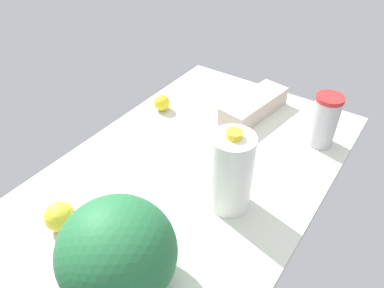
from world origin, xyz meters
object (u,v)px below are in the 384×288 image
(egg_carton, at_px, (254,106))
(lemon_loose, at_px, (162,103))
(milk_jug, at_px, (231,172))
(watermelon, at_px, (117,252))
(tumbler_cup, at_px, (324,120))
(lemon_beside_bowl, at_px, (60,217))

(egg_carton, distance_m, lemon_loose, 0.34)
(milk_jug, height_order, watermelon, milk_jug)
(tumbler_cup, relative_size, lemon_loose, 3.00)
(tumbler_cup, bearing_deg, egg_carton, -96.18)
(lemon_loose, bearing_deg, egg_carton, 119.70)
(egg_carton, xyz_separation_m, tumbler_cup, (0.03, 0.26, 0.06))
(egg_carton, bearing_deg, milk_jug, 27.34)
(egg_carton, relative_size, lemon_loose, 4.86)
(watermelon, relative_size, lemon_loose, 4.25)
(lemon_beside_bowl, xyz_separation_m, lemon_loose, (-0.59, -0.13, -0.01))
(egg_carton, relative_size, lemon_beside_bowl, 3.71)
(milk_jug, relative_size, lemon_beside_bowl, 3.17)
(lemon_beside_bowl, bearing_deg, lemon_loose, -167.46)
(egg_carton, height_order, lemon_beside_bowl, lemon_beside_bowl)
(tumbler_cup, bearing_deg, lemon_beside_bowl, -30.43)
(milk_jug, bearing_deg, watermelon, -12.02)
(tumbler_cup, height_order, lemon_beside_bowl, tumbler_cup)
(watermelon, bearing_deg, lemon_loose, -148.91)
(milk_jug, bearing_deg, egg_carton, -161.14)
(lemon_beside_bowl, bearing_deg, tumbler_cup, 149.57)
(tumbler_cup, relative_size, lemon_beside_bowl, 2.29)
(egg_carton, bearing_deg, watermelon, 13.98)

